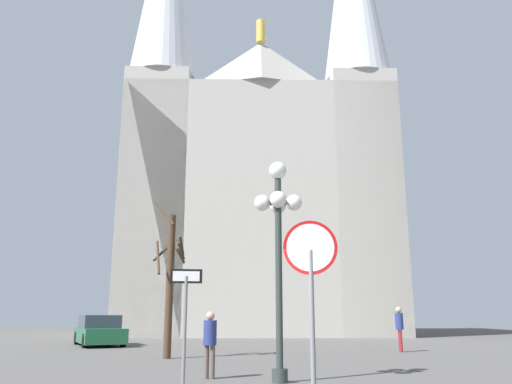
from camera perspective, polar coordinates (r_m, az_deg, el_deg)
name	(u,v)px	position (r m, az deg, el deg)	size (l,w,h in m)	color
cathedral	(260,176)	(40.02, 0.42, 1.79)	(20.44, 13.80, 38.35)	#ADA89E
stop_sign	(311,274)	(8.13, 6.20, -9.16)	(0.87, 0.08, 2.96)	slate
one_way_arrow_sign	(185,314)	(10.11, -7.96, -13.42)	(0.61, 0.14, 2.36)	slate
street_lamp	(278,228)	(12.21, 2.53, -4.02)	(1.17, 1.17, 5.16)	#2D3833
bare_tree	(170,279)	(18.64, -9.68, -9.64)	(1.13, 1.27, 5.47)	#473323
parked_car_near_green	(99,331)	(26.90, -17.18, -14.71)	(3.78, 4.91, 1.45)	#1E5B38
pedestrian_walking	(399,324)	(22.26, 15.81, -14.12)	(0.32, 0.32, 1.78)	maroon
pedestrian_standing	(210,338)	(12.81, -5.19, -16.02)	(0.32, 0.32, 1.56)	#594C47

